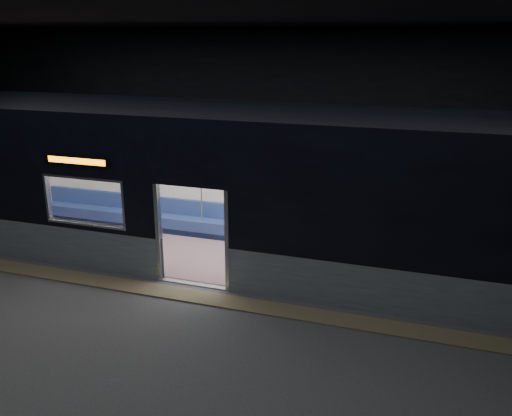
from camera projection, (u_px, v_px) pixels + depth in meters
The scene contains 7 objects.
station_floor at pixel (170, 309), 9.95m from camera, with size 24.00×14.00×0.01m, color #47494C.
station_envelope at pixel (159, 108), 8.83m from camera, with size 24.00×14.00×5.00m.
tactile_strip at pixel (183, 295), 10.44m from camera, with size 22.80×0.50×0.03m, color #8C7F59.
metro_car at pixel (220, 178), 11.68m from camera, with size 18.00×3.04×3.35m.
passenger at pixel (358, 224), 12.05m from camera, with size 0.39×0.66×1.33m.
handbag at pixel (355, 232), 11.90m from camera, with size 0.26×0.22×0.13m, color black.
transit_map at pixel (463, 199), 11.47m from camera, with size 1.00×0.03×0.65m, color white.
Camera 1 is at (4.31, -7.95, 4.81)m, focal length 38.00 mm.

